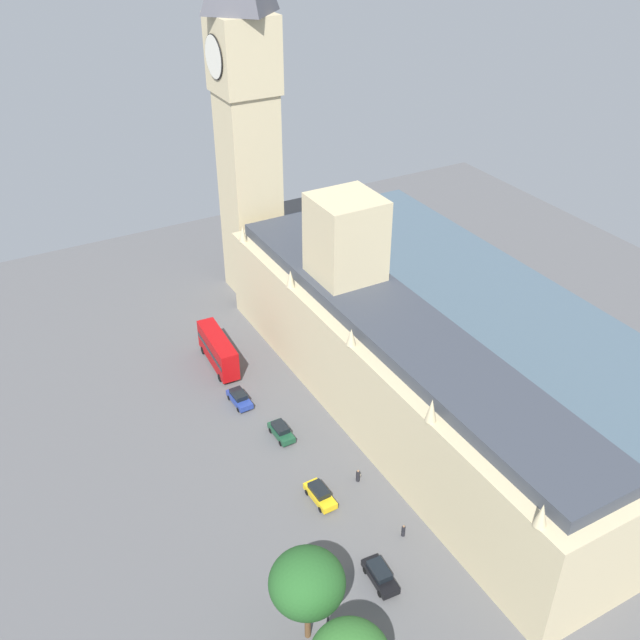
% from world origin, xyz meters
% --- Properties ---
extents(ground_plane, '(138.39, 138.39, 0.00)m').
position_xyz_m(ground_plane, '(0.00, 0.00, 0.00)').
color(ground_plane, '#565659').
extents(river_thames, '(30.51, 124.55, 0.25)m').
position_xyz_m(river_thames, '(-30.35, 0.00, 0.12)').
color(river_thames, '#475B6B').
rests_on(river_thames, ground).
extents(parliament_building, '(13.97, 68.39, 25.75)m').
position_xyz_m(parliament_building, '(-1.99, -1.40, 7.91)').
color(parliament_building, '#CCBA8E').
rests_on(parliament_building, ground).
extents(clock_tower, '(8.76, 8.76, 59.07)m').
position_xyz_m(clock_tower, '(-0.69, -39.18, 30.58)').
color(clock_tower, '#CCBA8E').
rests_on(clock_tower, ground).
extents(double_decker_bus_leading, '(3.06, 10.61, 4.75)m').
position_xyz_m(double_decker_bus_leading, '(13.24, -21.28, 2.63)').
color(double_decker_bus_leading, '#B20C0F').
rests_on(double_decker_bus_leading, ground).
extents(car_blue_opposite_hall, '(2.09, 4.57, 1.74)m').
position_xyz_m(car_blue_opposite_hall, '(14.20, -11.90, 0.89)').
color(car_blue_opposite_hall, navy).
rests_on(car_blue_opposite_hall, ground).
extents(car_dark_green_trailing, '(1.92, 4.32, 1.74)m').
position_xyz_m(car_dark_green_trailing, '(12.29, -3.34, 0.89)').
color(car_dark_green_trailing, '#19472D').
rests_on(car_dark_green_trailing, ground).
extents(car_yellow_cab_far_end, '(2.00, 4.72, 1.74)m').
position_xyz_m(car_yellow_cab_far_end, '(13.21, 8.25, 0.89)').
color(car_yellow_cab_far_end, gold).
rests_on(car_yellow_cab_far_end, ground).
extents(car_black_near_tower, '(2.24, 4.84, 1.74)m').
position_xyz_m(car_black_near_tower, '(13.22, 20.61, 0.89)').
color(car_black_near_tower, black).
rests_on(car_black_near_tower, ground).
extents(pedestrian_kerbside, '(0.60, 0.64, 1.50)m').
position_xyz_m(pedestrian_kerbside, '(7.91, 16.98, 0.68)').
color(pedestrian_kerbside, black).
rests_on(pedestrian_kerbside, ground).
extents(pedestrian_corner, '(0.63, 0.54, 1.66)m').
position_xyz_m(pedestrian_corner, '(7.91, 7.78, 0.74)').
color(pedestrian_corner, black).
rests_on(pedestrian_corner, ground).
extents(plane_tree_under_trees, '(6.83, 6.83, 10.49)m').
position_xyz_m(plane_tree_under_trees, '(22.36, 22.43, 7.55)').
color(plane_tree_under_trees, brown).
rests_on(plane_tree_under_trees, ground).
extents(street_lamp_by_river_gate, '(0.56, 0.56, 6.23)m').
position_xyz_m(street_lamp_by_river_gate, '(20.90, 23.59, 4.36)').
color(street_lamp_by_river_gate, black).
rests_on(street_lamp_by_river_gate, ground).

